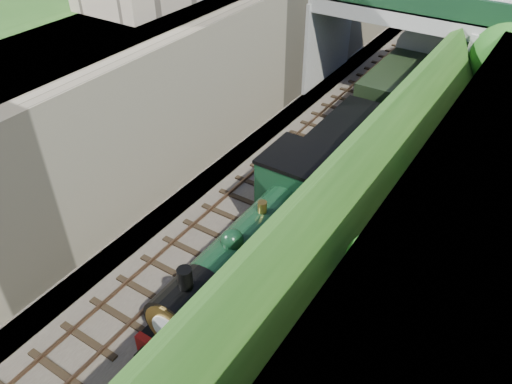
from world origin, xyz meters
TOP-DOWN VIEW (x-y plane):
  - trackbed at (0.00, 20.00)m, footprint 10.00×90.00m
  - retaining_wall at (-5.50, 20.00)m, footprint 1.00×90.00m
  - street_plateau_left at (-9.00, 20.00)m, footprint 6.00×90.00m
  - embankment_slope at (4.97, 19.55)m, footprint 4.46×90.00m
  - track_left at (-2.00, 20.00)m, footprint 2.50×90.00m
  - track_right at (1.20, 20.00)m, footprint 2.50×90.00m
  - road_bridge at (0.94, 24.00)m, footprint 16.00×6.40m
  - tree at (5.91, 21.63)m, footprint 3.60×3.80m
  - locomotive at (1.20, 6.22)m, footprint 3.10×10.22m
  - tender at (1.20, 13.58)m, footprint 2.70×6.00m
  - coach_front at (1.20, 26.18)m, footprint 2.90×18.00m

SIDE VIEW (x-z plane):
  - trackbed at x=0.00m, z-range 0.00..0.20m
  - track_left at x=-2.00m, z-range 0.15..0.35m
  - track_right at x=1.20m, z-range 0.15..0.35m
  - tender at x=1.20m, z-range 0.09..3.14m
  - locomotive at x=1.20m, z-range -0.02..3.81m
  - coach_front at x=1.20m, z-range 0.20..3.90m
  - embankment_slope at x=4.97m, z-range -0.47..5.90m
  - retaining_wall at x=-5.50m, z-range 0.00..7.00m
  - street_plateau_left at x=-9.00m, z-range 0.00..7.00m
  - road_bridge at x=0.94m, z-range 0.45..7.70m
  - tree at x=5.91m, z-range 1.35..7.95m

